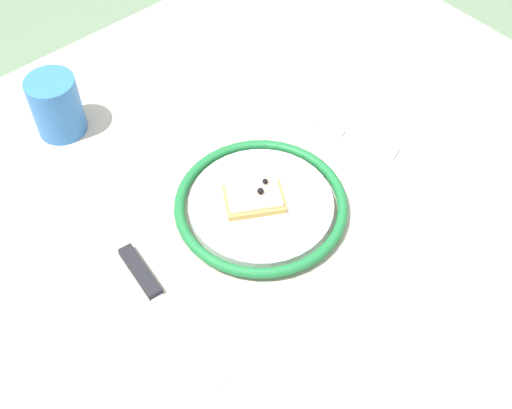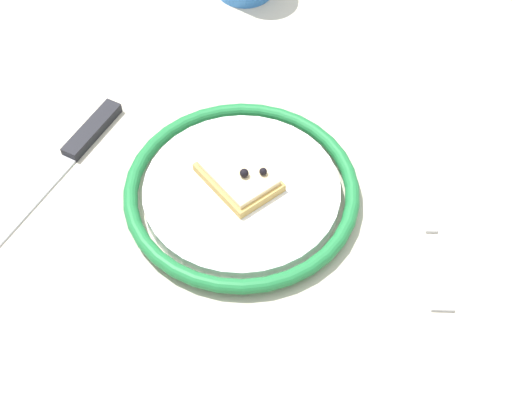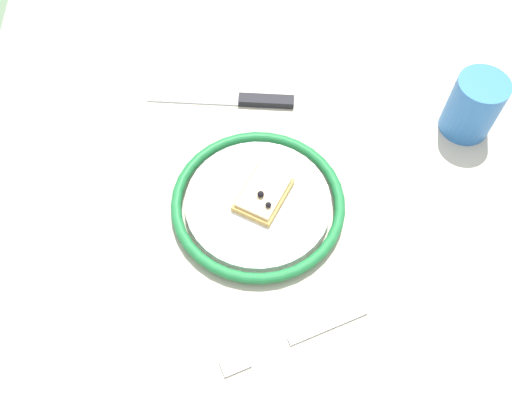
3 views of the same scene
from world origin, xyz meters
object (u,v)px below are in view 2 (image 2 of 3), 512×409
Objects in this scene: dining_table at (283,221)px; pizza_slice_near at (239,176)px; knife at (75,149)px; plate at (242,191)px; fork at (431,227)px.

pizza_slice_near reaches higher than dining_table.
plate is at bearing -177.44° from knife.
pizza_slice_near is at bearing 32.94° from dining_table.
dining_table is 5.82× the size of fork.
plate is 0.02m from pizza_slice_near.
pizza_slice_near is 0.21m from fork.
knife reaches higher than dining_table.
pizza_slice_near is 0.53× the size of fork.
dining_table is at bearing -0.19° from fork.
dining_table is 4.54× the size of plate.
pizza_slice_near reaches higher than fork.
plate is at bearing 128.03° from pizza_slice_near.
knife is at bearing 2.56° from plate.
dining_table is 0.11m from pizza_slice_near.
plate is 0.20m from fork.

